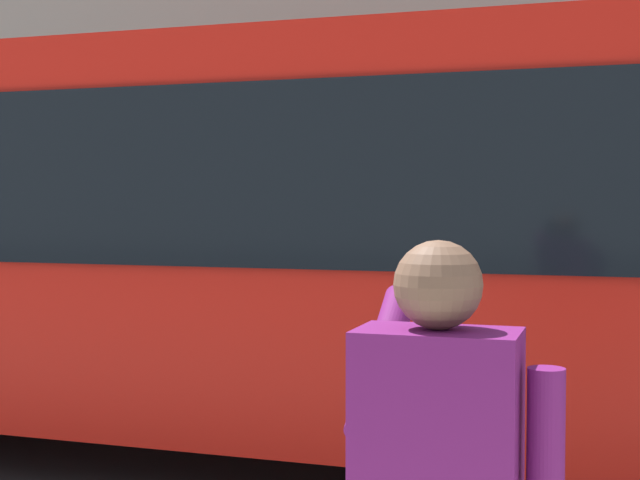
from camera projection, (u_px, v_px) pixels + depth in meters
ground_plane at (450, 467)px, 6.68m from camera, size 60.00×60.00×0.00m
red_bus at (213, 236)px, 6.87m from camera, size 9.05×2.54×3.08m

